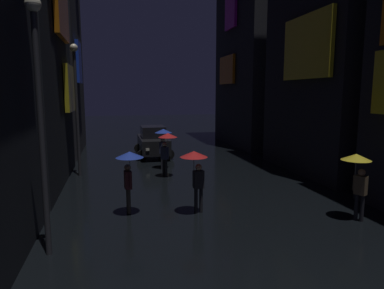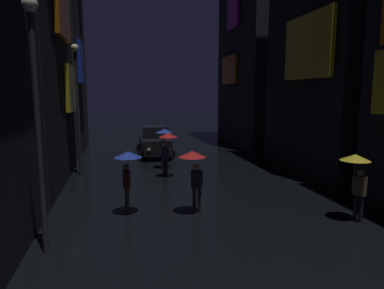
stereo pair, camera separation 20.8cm
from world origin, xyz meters
name	(u,v)px [view 1 (the left image)]	position (x,y,z in m)	size (l,w,h in m)	color
pedestrian_midstreet_centre_red	(195,164)	(-0.76, 7.75, 1.67)	(0.90, 0.90, 2.12)	black
pedestrian_foreground_left_yellow	(358,168)	(4.02, 6.05, 1.67)	(0.90, 0.90, 2.12)	black
pedestrian_far_right_blue	(163,138)	(-0.81, 14.78, 1.67)	(0.90, 0.90, 2.12)	#2D2D38
pedestrian_near_crossing_red	(167,142)	(-0.90, 12.97, 1.67)	(0.90, 0.90, 2.12)	black
pedestrian_foreground_right_blue	(129,165)	(-2.88, 8.15, 1.67)	(0.90, 0.90, 2.12)	#38332D
car_distant	(153,142)	(-0.92, 18.60, 0.93)	(2.26, 4.15, 1.92)	black
streetlamp_left_far	(76,96)	(-5.00, 14.10, 3.84)	(0.36, 0.36, 6.23)	#2D2D33
streetlamp_left_near	(39,102)	(-5.00, 5.70, 3.79)	(0.36, 0.36, 6.14)	#2D2D33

